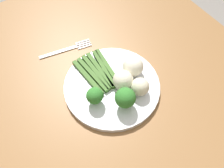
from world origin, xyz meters
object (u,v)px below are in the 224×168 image
object	(u,v)px
dining_table	(108,123)
plate	(112,86)
fork	(66,50)
asparagus_bundle	(98,72)
cauliflower_back_right	(133,66)
broccoli_left	(95,96)
cauliflower_edge	(140,87)
broccoli_near_center	(125,98)
cauliflower_front_left	(123,80)

from	to	relation	value
dining_table	plate	distance (m)	0.13
plate	fork	xyz separation A→B (m)	(-0.19, -0.04, -0.01)
dining_table	asparagus_bundle	size ratio (longest dim) A/B	8.00
cauliflower_back_right	fork	world-z (taller)	cauliflower_back_right
broccoli_left	cauliflower_edge	world-z (taller)	broccoli_left
asparagus_bundle	broccoli_left	bearing A→B (deg)	143.96
cauliflower_edge	dining_table	bearing A→B (deg)	-99.08
fork	asparagus_bundle	bearing A→B (deg)	-65.70
cauliflower_edge	fork	world-z (taller)	cauliflower_edge
plate	cauliflower_edge	world-z (taller)	cauliflower_edge
dining_table	cauliflower_back_right	distance (m)	0.20
dining_table	broccoli_left	bearing A→B (deg)	-140.38
asparagus_bundle	cauliflower_edge	bearing A→B (deg)	-151.56
asparagus_bundle	cauliflower_back_right	world-z (taller)	cauliflower_back_right
cauliflower_back_right	broccoli_near_center	bearing A→B (deg)	-47.69
broccoli_left	cauliflower_back_right	xyz separation A→B (m)	(-0.02, 0.14, -0.00)
asparagus_bundle	plate	bearing A→B (deg)	-168.97
plate	cauliflower_front_left	xyz separation A→B (m)	(0.02, 0.02, 0.04)
cauliflower_edge	broccoli_left	bearing A→B (deg)	-109.44
dining_table	cauliflower_front_left	world-z (taller)	cauliflower_front_left
broccoli_left	asparagus_bundle	bearing A→B (deg)	142.88
broccoli_near_center	cauliflower_edge	size ratio (longest dim) A/B	1.33
dining_table	broccoli_left	distance (m)	0.16
broccoli_left	cauliflower_edge	distance (m)	0.12
plate	broccoli_near_center	world-z (taller)	broccoli_near_center
asparagus_bundle	cauliflower_front_left	bearing A→B (deg)	-154.92
cauliflower_front_left	broccoli_left	bearing A→B (deg)	-90.10
fork	cauliflower_back_right	bearing A→B (deg)	-47.82
plate	asparagus_bundle	xyz separation A→B (m)	(-0.06, -0.01, 0.01)
cauliflower_back_right	plate	bearing A→B (deg)	-88.19
broccoli_near_center	dining_table	bearing A→B (deg)	-124.82
asparagus_bundle	broccoli_near_center	bearing A→B (deg)	-177.76
broccoli_near_center	broccoli_left	distance (m)	0.08
broccoli_left	cauliflower_back_right	size ratio (longest dim) A/B	0.94
broccoli_near_center	cauliflower_front_left	world-z (taller)	broccoli_near_center
broccoli_near_center	fork	distance (m)	0.27
fork	cauliflower_front_left	bearing A→B (deg)	-61.51
fork	broccoli_near_center	bearing A→B (deg)	-71.07
plate	cauliflower_edge	bearing A→B (deg)	40.14
plate	broccoli_near_center	size ratio (longest dim) A/B	4.05
asparagus_bundle	broccoli_left	xyz separation A→B (m)	(0.07, -0.06, 0.03)
plate	cauliflower_edge	xyz separation A→B (m)	(0.06, 0.05, 0.03)
dining_table	asparagus_bundle	distance (m)	0.17
dining_table	broccoli_left	world-z (taller)	broccoli_left
cauliflower_front_left	fork	world-z (taller)	cauliflower_front_left
plate	cauliflower_back_right	world-z (taller)	cauliflower_back_right
plate	broccoli_left	xyz separation A→B (m)	(0.02, -0.07, 0.04)
cauliflower_front_left	asparagus_bundle	bearing A→B (deg)	-156.00
broccoli_left	cauliflower_front_left	xyz separation A→B (m)	(0.00, 0.09, -0.00)
plate	cauliflower_front_left	distance (m)	0.05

